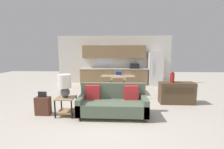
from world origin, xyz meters
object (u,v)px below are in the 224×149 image
at_px(couch, 113,103).
at_px(side_table, 66,103).
at_px(dining_chair_far_left, 108,79).
at_px(table_lamp, 65,84).
at_px(suitcase, 43,106).
at_px(dining_table, 118,78).
at_px(laptop, 118,75).
at_px(refrigerator, 155,69).
at_px(dining_chair_near_right, 130,86).
at_px(credenza, 177,93).
at_px(vase, 172,77).
at_px(dining_chair_near_left, 106,86).
at_px(dining_chair_far_right, 128,79).

distance_m(couch, side_table, 1.30).
distance_m(side_table, dining_chair_far_left, 3.30).
bearing_deg(side_table, table_lamp, -104.53).
bearing_deg(suitcase, couch, 2.20).
xyz_separation_m(dining_table, dining_chair_far_left, (-0.47, 0.77, -0.19)).
relative_size(dining_table, couch, 0.78).
xyz_separation_m(dining_chair_far_left, laptop, (0.48, -0.63, 0.30)).
bearing_deg(refrigerator, suitcase, -134.13).
xyz_separation_m(couch, side_table, (-1.30, -0.07, 0.01)).
relative_size(dining_table, suitcase, 2.17).
height_order(dining_table, dining_chair_near_right, dining_chair_near_right).
bearing_deg(dining_chair_near_right, refrigerator, -126.56).
xyz_separation_m(table_lamp, credenza, (3.48, 1.19, -0.52)).
relative_size(side_table, laptop, 1.41).
bearing_deg(table_lamp, dining_chair_far_left, 73.03).
relative_size(dining_chair_far_left, laptop, 2.34).
relative_size(refrigerator, suitcase, 2.66).
height_order(vase, dining_chair_near_left, vase).
bearing_deg(dining_chair_far_right, credenza, -44.24).
height_order(table_lamp, laptop, table_lamp).
height_order(dining_table, laptop, laptop).
distance_m(dining_table, suitcase, 3.21).
xyz_separation_m(table_lamp, dining_chair_near_right, (1.91, 1.62, -0.39)).
bearing_deg(refrigerator, vase, -92.72).
relative_size(credenza, laptop, 3.13).
distance_m(credenza, dining_chair_near_right, 1.63).
xyz_separation_m(refrigerator, suitcase, (-4.10, -4.23, -0.63)).
relative_size(dining_chair_far_right, dining_chair_near_left, 1.00).
bearing_deg(dining_chair_near_left, couch, 100.78).
bearing_deg(couch, dining_chair_near_right, 68.27).
xyz_separation_m(refrigerator, credenza, (0.03, -3.06, -0.52)).
bearing_deg(vase, dining_chair_far_right, 124.51).
height_order(credenza, dining_chair_near_right, dining_chair_near_right).
relative_size(refrigerator, dining_chair_near_right, 2.06).
bearing_deg(side_table, dining_table, 59.06).
xyz_separation_m(dining_chair_far_right, dining_chair_far_left, (-0.94, -0.02, 0.00)).
bearing_deg(vase, couch, -151.41).
bearing_deg(laptop, couch, -80.39).
bearing_deg(table_lamp, refrigerator, 50.98).
bearing_deg(dining_chair_far_left, vase, -41.99).
bearing_deg(suitcase, refrigerator, 45.87).
relative_size(couch, dining_chair_near_left, 2.16).
height_order(credenza, suitcase, credenza).
xyz_separation_m(refrigerator, vase, (-0.15, -3.07, 0.01)).
height_order(dining_chair_near_right, suitcase, dining_chair_near_right).
xyz_separation_m(credenza, dining_chair_near_left, (-2.50, 0.44, 0.13)).
distance_m(dining_chair_far_right, dining_chair_near_right, 1.58).
xyz_separation_m(dining_chair_far_left, dining_chair_near_left, (0.00, -1.54, 0.00)).
bearing_deg(dining_chair_near_left, suitcase, 43.18).
height_order(dining_table, couch, couch).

